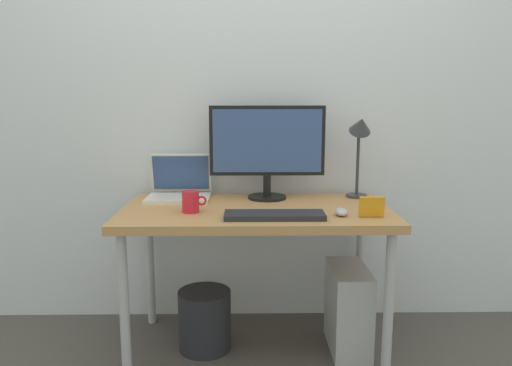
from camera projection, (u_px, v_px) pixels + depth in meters
name	position (u px, v px, depth m)	size (l,w,h in m)	color
ground_plane	(256.00, 347.00, 2.47)	(6.00, 6.00, 0.00)	#4C4742
back_wall	(255.00, 86.00, 2.64)	(4.40, 0.04, 2.60)	silver
desk	(256.00, 221.00, 2.35)	(1.27, 0.69, 0.72)	#B7844C
monitor	(267.00, 146.00, 2.50)	(0.59, 0.20, 0.48)	black
laptop	(179.00, 187.00, 2.55)	(0.32, 0.27, 0.23)	silver
desk_lamp	(360.00, 138.00, 2.50)	(0.11, 0.16, 0.45)	#333338
keyboard	(274.00, 215.00, 2.14)	(0.44, 0.14, 0.02)	#232328
mouse	(341.00, 212.00, 2.18)	(0.06, 0.09, 0.03)	#B2B2B7
coffee_mug	(191.00, 202.00, 2.24)	(0.11, 0.08, 0.10)	red
photo_frame	(372.00, 207.00, 2.15)	(0.11, 0.02, 0.09)	orange
computer_tower	(348.00, 309.00, 2.42)	(0.18, 0.36, 0.42)	#B2B2B7
wastebasket	(205.00, 320.00, 2.43)	(0.26, 0.26, 0.30)	#232328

